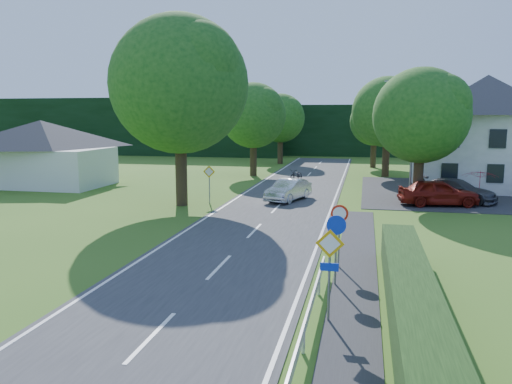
% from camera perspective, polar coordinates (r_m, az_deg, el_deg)
% --- Properties ---
extents(road, '(7.00, 80.00, 0.04)m').
position_cam_1_polar(road, '(26.22, 0.77, -3.50)').
color(road, '#323234').
rests_on(road, ground).
extents(parking_pad, '(14.00, 16.00, 0.04)m').
position_cam_1_polar(parking_pad, '(39.11, 22.33, -0.08)').
color(parking_pad, '#27272A').
rests_on(parking_pad, ground).
extents(line_edge_left, '(0.12, 80.00, 0.01)m').
position_cam_1_polar(line_edge_left, '(27.04, -6.00, -3.12)').
color(line_edge_left, white).
rests_on(line_edge_left, road).
extents(line_edge_right, '(0.12, 80.00, 0.01)m').
position_cam_1_polar(line_edge_right, '(25.77, 7.88, -3.74)').
color(line_edge_right, white).
rests_on(line_edge_right, road).
extents(line_centre, '(0.12, 80.00, 0.01)m').
position_cam_1_polar(line_centre, '(26.21, 0.77, -3.45)').
color(line_centre, white).
rests_on(line_centre, road).
extents(tree_main, '(9.40, 9.40, 11.64)m').
position_cam_1_polar(tree_main, '(31.16, -8.69, 9.09)').
color(tree_main, '#184A16').
rests_on(tree_main, ground).
extents(tree_left_far, '(7.00, 7.00, 8.58)m').
position_cam_1_polar(tree_left_far, '(46.24, -0.31, 7.16)').
color(tree_left_far, '#184A16').
rests_on(tree_left_far, ground).
extents(tree_right_far, '(7.40, 7.40, 9.09)m').
position_cam_1_polar(tree_right_far, '(47.15, 14.74, 7.21)').
color(tree_right_far, '#184A16').
rests_on(tree_right_far, ground).
extents(tree_left_back, '(6.60, 6.60, 8.07)m').
position_cam_1_polar(tree_left_back, '(57.93, 2.80, 7.22)').
color(tree_left_back, '#184A16').
rests_on(tree_left_back, ground).
extents(tree_right_back, '(6.20, 6.20, 7.56)m').
position_cam_1_polar(tree_right_back, '(55.14, 13.34, 6.65)').
color(tree_right_back, '#184A16').
rests_on(tree_right_back, ground).
extents(tree_right_mid, '(7.00, 7.00, 8.58)m').
position_cam_1_polar(tree_right_mid, '(33.30, 18.25, 6.09)').
color(tree_right_mid, '#184A16').
rests_on(tree_right_mid, ground).
extents(treeline_left, '(44.00, 6.00, 8.00)m').
position_cam_1_polar(treeline_left, '(74.86, -14.03, 7.29)').
color(treeline_left, black).
rests_on(treeline_left, ground).
extents(treeline_right, '(30.00, 5.00, 7.00)m').
position_cam_1_polar(treeline_right, '(71.19, 14.77, 6.80)').
color(treeline_right, black).
rests_on(treeline_right, ground).
extents(bungalow_left, '(11.00, 6.50, 5.20)m').
position_cam_1_polar(bungalow_left, '(43.27, -23.26, 4.24)').
color(bungalow_left, silver).
rests_on(bungalow_left, ground).
extents(house_white, '(10.60, 8.40, 8.60)m').
position_cam_1_polar(house_white, '(42.06, 24.68, 6.36)').
color(house_white, silver).
rests_on(house_white, ground).
extents(streetlight, '(2.03, 0.18, 8.00)m').
position_cam_1_polar(streetlight, '(35.24, 17.23, 6.54)').
color(streetlight, slate).
rests_on(streetlight, ground).
extents(sign_priority_right, '(0.78, 0.09, 2.59)m').
position_cam_1_polar(sign_priority_right, '(13.65, 8.41, -7.48)').
color(sign_priority_right, slate).
rests_on(sign_priority_right, ground).
extents(sign_roundabout, '(0.64, 0.08, 2.37)m').
position_cam_1_polar(sign_roundabout, '(16.57, 9.14, -5.02)').
color(sign_roundabout, slate).
rests_on(sign_roundabout, ground).
extents(sign_speed_limit, '(0.64, 0.11, 2.37)m').
position_cam_1_polar(sign_speed_limit, '(18.49, 9.50, -3.29)').
color(sign_speed_limit, slate).
rests_on(sign_speed_limit, ground).
extents(sign_priority_left, '(0.78, 0.09, 2.44)m').
position_cam_1_polar(sign_priority_left, '(31.82, -5.37, 1.74)').
color(sign_priority_left, slate).
rests_on(sign_priority_left, ground).
extents(moving_car, '(2.71, 4.49, 1.40)m').
position_cam_1_polar(moving_car, '(32.75, 3.73, 0.23)').
color(moving_car, silver).
rests_on(moving_car, road).
extents(motorcycle, '(1.35, 2.06, 1.02)m').
position_cam_1_polar(motorcycle, '(42.40, 4.62, 1.91)').
color(motorcycle, black).
rests_on(motorcycle, road).
extents(parked_car_red, '(5.04, 2.68, 1.63)m').
position_cam_1_polar(parked_car_red, '(32.91, 20.11, -0.04)').
color(parked_car_red, maroon).
rests_on(parked_car_red, parking_pad).
extents(parked_car_grey, '(5.40, 4.12, 1.46)m').
position_cam_1_polar(parked_car_grey, '(34.84, 21.91, 0.18)').
color(parked_car_grey, '#444348').
rests_on(parked_car_grey, parking_pad).
extents(parasol, '(2.89, 2.91, 2.00)m').
position_cam_1_polar(parasol, '(35.67, 24.17, 0.66)').
color(parasol, red).
rests_on(parasol, parking_pad).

